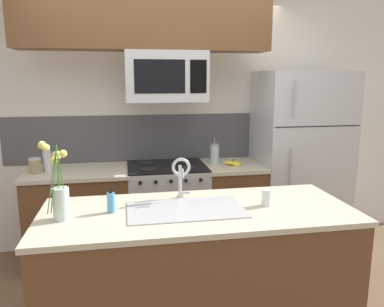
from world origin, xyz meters
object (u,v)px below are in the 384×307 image
Objects in this scene: refrigerator at (298,160)px; banana_bunch at (233,163)px; sink_faucet at (181,173)px; stove_range at (167,210)px; microwave at (166,77)px; french_press at (214,154)px; flower_vase at (60,196)px; dish_soap_bottle at (111,202)px; drinking_glass at (266,198)px; storage_jar_medium at (48,161)px; storage_jar_tall at (35,166)px.

refrigerator is 0.74m from banana_bunch.
refrigerator is 5.98× the size of sink_faucet.
stove_range is at bearing 174.80° from banana_bunch.
microwave is 3.90× the size of banana_bunch.
french_press is 0.53× the size of flower_vase.
drinking_glass is at bearing -2.87° from dish_soap_bottle.
storage_jar_medium is at bearing -178.43° from french_press.
flower_vase is at bearing -149.11° from refrigerator.
refrigerator is 2.55m from flower_vase.
microwave is 2.43× the size of sink_faucet.
sink_faucet is at bearing 20.56° from dish_soap_bottle.
storage_jar_tall is at bearing -179.21° from microwave.
banana_bunch is 0.22m from french_press.
storage_jar_medium is 1.76× the size of drinking_glass.
sink_faucet reaches higher than dish_soap_bottle.
flower_vase is (-1.45, -1.22, 0.13)m from banana_bunch.
refrigerator reaches higher than banana_bunch.
french_press reaches higher than banana_bunch.
microwave reaches higher than refrigerator.
drinking_glass is (-0.13, -1.20, 0.03)m from banana_bunch.
storage_jar_tall reaches higher than banana_bunch.
flower_vase is (-1.28, -1.34, 0.05)m from french_press.
stove_range is 0.81m from banana_bunch.
dish_soap_bottle is at bearing -146.83° from refrigerator.
banana_bunch is 0.62× the size of sink_faucet.
refrigerator is at bearing -2.56° from french_press.
microwave is at bearing -1.93° from storage_jar_medium.
stove_range is 1.31m from storage_jar_tall.
french_press is 1.86m from flower_vase.
storage_jar_medium is 1.34m from flower_vase.
french_press is at bearing 177.44° from refrigerator.
storage_jar_medium reaches higher than storage_jar_tall.
banana_bunch is (1.86, -0.02, -0.05)m from storage_jar_tall.
flower_vase reaches higher than storage_jar_tall.
french_press is at bearing 9.33° from microwave.
dish_soap_bottle is at bearing -112.23° from stove_range.
flower_vase is at bearing -161.95° from sink_faucet.
french_press is (0.49, 0.08, -0.76)m from microwave.
french_press is (-0.90, 0.04, 0.09)m from refrigerator.
storage_jar_tall reaches higher than stove_range.
banana_bunch is 1.16× the size of dish_soap_bottle.
refrigerator is 9.29× the size of storage_jar_medium.
banana_bunch is at bearing -2.48° from storage_jar_medium.
dish_soap_bottle is at bearing -127.84° from french_press.
refrigerator reaches higher than flower_vase.
stove_range is 6.67× the size of storage_jar_tall.
microwave is 2.79× the size of french_press.
sink_faucet is (-1.40, -1.05, 0.19)m from refrigerator.
storage_jar_tall is (-1.21, -0.04, 0.52)m from stove_range.
storage_jar_medium is at bearing 103.59° from flower_vase.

